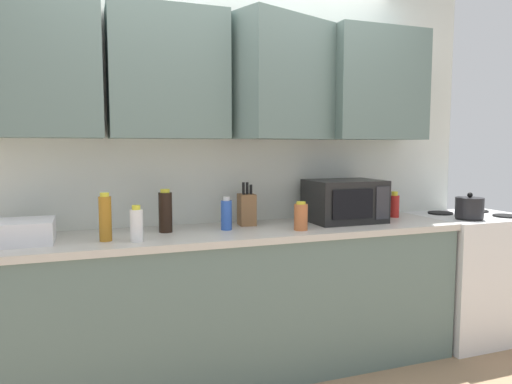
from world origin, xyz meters
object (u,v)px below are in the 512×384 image
Objects in this scene: bottle_amber_vinegar at (105,218)px; bottle_spice_jar at (301,217)px; kettle at (469,207)px; knife_block at (247,209)px; bottle_blue_cleaner at (226,214)px; bottle_soy_dark at (165,212)px; stove_range at (470,275)px; dish_rack at (15,232)px; bottle_white_jar at (137,225)px; bottle_red_sauce at (394,205)px; microwave at (345,201)px.

bottle_amber_vinegar is 1.50× the size of bottle_spice_jar.
knife_block is at bearing 169.09° from kettle.
bottle_blue_cleaner is 0.79× the size of bottle_soy_dark.
bottle_soy_dark reaches higher than stove_range.
knife_block is at bearing 5.83° from dish_rack.
bottle_soy_dark is 0.29m from bottle_white_jar.
bottle_white_jar is (-1.82, -0.26, 0.01)m from bottle_red_sauce.
bottle_red_sauce is (2.42, 0.10, 0.02)m from dish_rack.
stove_range is 3.52× the size of bottle_amber_vinegar.
kettle is at bearing -3.22° from dish_rack.
knife_block is at bearing 172.32° from microwave.
microwave is at bearing 5.12° from bottle_amber_vinegar.
dish_rack is at bearing -178.69° from microwave.
kettle is at bearing 0.09° from bottle_white_jar.
bottle_white_jar is at bearing -24.85° from bottle_amber_vinegar.
bottle_soy_dark is (-0.78, 0.21, 0.04)m from bottle_spice_jar.
bottle_white_jar is (-0.19, -0.22, -0.03)m from bottle_soy_dark.
bottle_spice_jar is at bearing -21.41° from bottle_blue_cleaner.
bottle_blue_cleaner is at bearing 178.96° from stove_range.
bottle_amber_vinegar reaches higher than bottle_blue_cleaner.
microwave is 1.54m from bottle_amber_vinegar.
microwave is 0.46m from bottle_spice_jar.
stove_range is at bearing 1.61° from bottle_amber_vinegar.
bottle_white_jar is (0.15, -0.07, -0.03)m from bottle_amber_vinegar.
bottle_soy_dark reaches higher than kettle.
bottle_white_jar is at bearing -171.85° from bottle_red_sauce.
stove_range is 1.90× the size of microwave.
microwave reaches higher than stove_range.
bottle_amber_vinegar is (-2.57, -0.07, 0.57)m from stove_range.
kettle is 2.85m from dish_rack.
bottle_white_jar is (-2.25, -0.00, 0.01)m from kettle.
bottle_red_sauce is at bearing 6.67° from microwave.
microwave is 2.38× the size of bottle_blue_cleaner.
bottle_amber_vinegar is (-1.53, -0.14, -0.02)m from microwave.
bottle_red_sauce is at bearing -1.99° from knife_block.
bottle_blue_cleaner reaches higher than bottle_red_sauce.
knife_block is 0.54m from bottle_soy_dark.
dish_rack is (-2.85, 0.16, -0.02)m from kettle.
bottle_amber_vinegar reaches higher than kettle.
stove_range is at bearing -5.20° from knife_block.
microwave reaches higher than bottle_red_sauce.
bottle_red_sauce is at bearing 169.04° from stove_range.
bottle_amber_vinegar is at bearing -178.39° from stove_range.
microwave is at bearing 8.61° from bottle_white_jar.
kettle is at bearing -13.33° from microwave.
kettle is 0.89m from microwave.
bottle_white_jar is at bearing -179.18° from bottle_spice_jar.
stove_range is 1.79m from knife_block.
bottle_spice_jar is at bearing -5.47° from dish_rack.
microwave is 2.77× the size of bottle_spice_jar.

